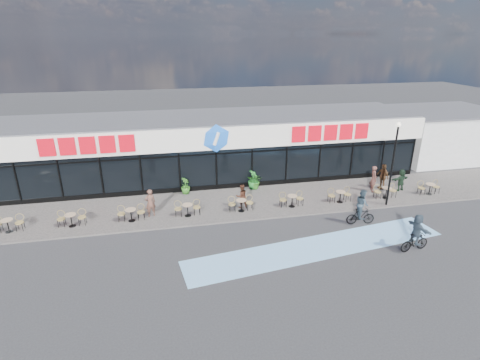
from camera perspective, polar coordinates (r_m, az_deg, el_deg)
The scene contains 25 objects.
ground at distance 20.01m, azimuth -0.62°, elevation -9.22°, with size 120.00×120.00×0.00m, color #28282B.
sidewalk at distance 23.91m, azimuth -2.68°, elevation -3.72°, with size 44.00×5.00×0.10m, color #615B56.
bike_lane at distance 19.84m, azimuth 11.83°, elevation -10.00°, with size 14.00×2.20×0.01m, color #78B0E2.
building at distance 28.16m, azimuth -4.50°, elevation 5.13°, with size 30.60×6.57×4.75m.
neighbour_building at distance 37.53m, azimuth 28.28°, elevation 6.32°, with size 9.20×7.20×4.11m.
lamp_post at distance 24.43m, azimuth 22.36°, elevation 3.20°, with size 0.28×0.28×5.29m.
bistro_set_0 at distance 24.05m, azimuth -31.82°, elevation -5.67°, with size 1.54×0.62×0.90m.
bistro_set_1 at distance 23.07m, azimuth -24.29°, elevation -5.33°, with size 1.54×0.62×0.90m.
bistro_set_2 at distance 22.52m, azimuth -16.26°, elevation -4.86°, with size 1.54×0.62×0.90m.
bistro_set_3 at distance 22.42m, azimuth -8.00°, elevation -4.27°, with size 1.54×0.62×0.90m.
bistro_set_4 at distance 22.79m, azimuth 0.14°, elevation -3.61°, with size 1.54×0.62×0.90m.
bistro_set_5 at distance 23.60m, azimuth 7.87°, elevation -2.92°, with size 1.54×0.62×0.90m.
bistro_set_6 at distance 24.81m, azimuth 14.95°, elevation -2.23°, with size 1.54×0.62×0.90m.
bistro_set_7 at distance 26.36m, azimuth 21.29°, elevation -1.59°, with size 1.54×0.62×0.90m.
bistro_set_8 at distance 28.20m, azimuth 26.85°, elevation -1.00°, with size 1.54×0.62×0.90m.
potted_plant_left at distance 25.42m, azimuth -8.32°, elevation -0.88°, with size 0.62×0.62×1.10m, color #2B641C.
potted_plant_mid at distance 25.97m, azimuth 2.02°, elevation 0.07°, with size 0.73×0.73×1.30m, color #1D6723.
potted_plant_right at distance 26.00m, azimuth 2.37°, elevation -0.13°, with size 1.01×0.88×1.12m, color #28621C.
patron_left at distance 22.57m, azimuth -13.51°, elevation -3.41°, with size 0.62×0.41×1.70m, color brown.
patron_right at distance 23.08m, azimuth 0.24°, elevation -2.46°, with size 0.74×0.57×1.52m, color #3F2116.
pedestrian_a at distance 27.69m, azimuth 20.91°, elevation 0.53°, with size 1.05×0.44×1.79m, color #4A2E1A.
pedestrian_b at distance 26.96m, azimuth 19.69°, elevation 0.18°, with size 0.67×0.44×1.83m, color brown.
pedestrian_c at distance 27.86m, azimuth 23.33°, elevation 0.00°, with size 1.41×0.45×1.52m, color black.
cyclist_a at distance 20.64m, azimuth 25.26°, elevation -7.51°, with size 1.69×1.50×2.02m.
cyclist_b at distance 22.29m, azimuth 18.00°, elevation -4.29°, with size 1.68×0.89×2.13m.
Camera 1 is at (-3.23, -16.92, 10.18)m, focal length 28.00 mm.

